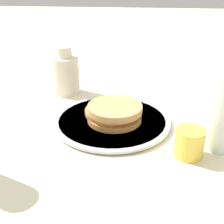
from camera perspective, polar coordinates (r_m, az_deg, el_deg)
ground_plane at (r=0.83m, az=-0.62°, el=-1.08°), size 4.00×4.00×0.00m
plate at (r=0.80m, az=0.00°, el=-1.66°), size 0.30×0.30×0.01m
pancake_stack at (r=0.79m, az=0.34°, el=-0.05°), size 0.15×0.15×0.04m
juice_glass at (r=0.69m, az=13.98°, el=-5.48°), size 0.06×0.06×0.06m
cream_jug at (r=0.98m, az=-8.45°, el=6.96°), size 0.08×0.08×0.15m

